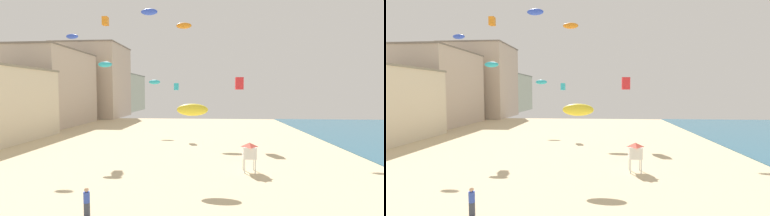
{
  "view_description": "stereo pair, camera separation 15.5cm",
  "coord_description": "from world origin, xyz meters",
  "views": [
    {
      "loc": [
        2.82,
        -6.03,
        6.9
      ],
      "look_at": [
        1.09,
        17.79,
        5.41
      ],
      "focal_mm": 24.1,
      "sensor_mm": 36.0,
      "label": 1
    },
    {
      "loc": [
        2.98,
        -6.02,
        6.9
      ],
      "look_at": [
        1.09,
        17.79,
        5.41
      ],
      "focal_mm": 24.1,
      "sensor_mm": 36.0,
      "label": 2
    }
  ],
  "objects": [
    {
      "name": "boardwalk_hotel_mid",
      "position": [
        -29.6,
        45.06,
        7.77
      ],
      "size": [
        10.73,
        17.55,
        15.54
      ],
      "color": "#C6B29E",
      "rests_on": "ground"
    },
    {
      "name": "boardwalk_hotel_far",
      "position": [
        -29.6,
        63.44,
        9.85
      ],
      "size": [
        16.81,
        14.88,
        19.69
      ],
      "color": "#C6B29E",
      "rests_on": "ground"
    },
    {
      "name": "boardwalk_hotel_distant",
      "position": [
        -29.6,
        85.15,
        6.6
      ],
      "size": [
        12.22,
        22.02,
        13.18
      ],
      "color": "#B7C6B2",
      "rests_on": "ground"
    },
    {
      "name": "kite_flyer",
      "position": [
        -3.99,
        7.38,
        0.92
      ],
      "size": [
        0.34,
        0.34,
        1.64
      ],
      "rotation": [
        0.0,
        0.0,
        3.71
      ],
      "color": "#383D4C",
      "rests_on": "ground"
    },
    {
      "name": "lifeguard_stand",
      "position": [
        6.17,
        16.19,
        1.84
      ],
      "size": [
        1.1,
        1.1,
        2.55
      ],
      "rotation": [
        0.0,
        0.0,
        -0.1
      ],
      "color": "white",
      "rests_on": "ground"
    },
    {
      "name": "kite_cyan_box",
      "position": [
        -2.53,
        33.92,
        7.74
      ],
      "size": [
        0.68,
        0.68,
        1.07
      ],
      "color": "#2DB7CC"
    },
    {
      "name": "kite_orange_box",
      "position": [
        -11.63,
        28.91,
        16.6
      ],
      "size": [
        0.74,
        0.74,
        1.16
      ],
      "color": "orange"
    },
    {
      "name": "kite_orange_parafoil",
      "position": [
        -1.73,
        37.75,
        18.02
      ],
      "size": [
        2.59,
        0.72,
        1.01
      ],
      "color": "orange"
    },
    {
      "name": "kite_cyan_parafoil",
      "position": [
        -9.02,
        22.29,
        9.98
      ],
      "size": [
        1.61,
        0.45,
        0.62
      ],
      "color": "#2DB7CC"
    },
    {
      "name": "kite_yellow_parafoil",
      "position": [
        1.36,
        14.5,
        5.47
      ],
      "size": [
        2.51,
        0.7,
        0.98
      ],
      "color": "yellow"
    },
    {
      "name": "kite_blue_parafoil",
      "position": [
        -2.88,
        17.87,
        14.29
      ],
      "size": [
        1.55,
        0.43,
        0.6
      ],
      "color": "blue"
    },
    {
      "name": "kite_cyan_parafoil_2",
      "position": [
        -6.71,
        37.28,
        8.59
      ],
      "size": [
        1.94,
        0.54,
        0.75
      ],
      "color": "#2DB7CC"
    },
    {
      "name": "kite_red_box_2",
      "position": [
        6.59,
        28.57,
        8.03
      ],
      "size": [
        1.03,
        1.03,
        1.61
      ],
      "color": "red"
    },
    {
      "name": "kite_blue_parafoil_2",
      "position": [
        -12.48,
        21.78,
        13.03
      ],
      "size": [
        1.38,
        0.38,
        0.54
      ],
      "color": "blue"
    }
  ]
}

